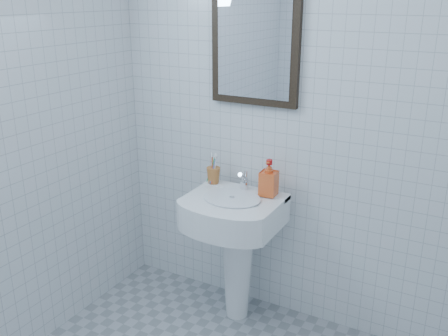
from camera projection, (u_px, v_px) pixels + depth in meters
The scene contains 6 objects.
wall_back at pixel (300, 107), 2.61m from camera, with size 2.20×0.02×2.50m, color silver.
washbasin at pixel (236, 237), 2.79m from camera, with size 0.51×0.37×0.78m.
faucet at pixel (244, 182), 2.77m from camera, with size 0.05×0.10×0.12m.
toothbrush_cup at pixel (213, 175), 2.87m from camera, with size 0.08×0.08×0.09m, color #B3662D, non-canonical shape.
soap_dispenser at pixel (269, 178), 2.68m from camera, with size 0.09×0.09×0.20m, color red.
wall_mirror at pixel (255, 46), 2.61m from camera, with size 0.50×0.04×0.62m.
Camera 1 is at (0.88, -1.25, 1.82)m, focal length 40.00 mm.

